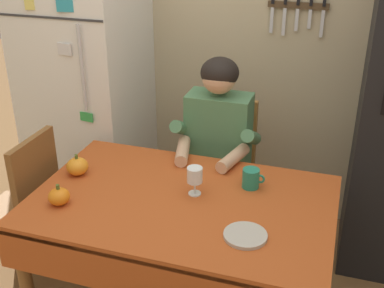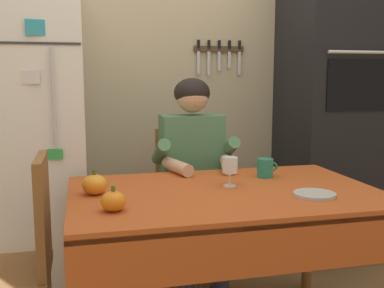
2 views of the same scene
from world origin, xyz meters
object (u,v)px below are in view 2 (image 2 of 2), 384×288
(seated_person, at_px, (195,166))
(pumpkin_medium, at_px, (95,185))
(chair_left_side, at_px, (20,255))
(wine_glass, at_px, (230,166))
(wall_oven, at_px, (331,106))
(chair_behind_person, at_px, (188,196))
(serving_tray, at_px, (315,195))
(refrigerator, at_px, (25,137))
(coffee_mug, at_px, (265,168))
(pumpkin_large, at_px, (113,201))
(dining_table, at_px, (226,209))

(seated_person, relative_size, pumpkin_medium, 11.21)
(pumpkin_medium, bearing_deg, chair_left_side, -169.83)
(chair_left_side, distance_m, wine_glass, 1.00)
(wall_oven, distance_m, chair_behind_person, 1.18)
(wall_oven, height_order, serving_tray, wall_oven)
(refrigerator, bearing_deg, pumpkin_medium, -65.25)
(chair_behind_person, distance_m, seated_person, 0.29)
(chair_behind_person, height_order, seated_person, seated_person)
(coffee_mug, relative_size, pumpkin_medium, 0.99)
(coffee_mug, bearing_deg, pumpkin_medium, -170.60)
(pumpkin_large, xyz_separation_m, pumpkin_medium, (-0.06, 0.27, 0.00))
(wine_glass, bearing_deg, refrigerator, 141.14)
(pumpkin_large, bearing_deg, refrigerator, 111.86)
(refrigerator, height_order, seated_person, refrigerator)
(coffee_mug, bearing_deg, chair_behind_person, 116.27)
(dining_table, distance_m, pumpkin_medium, 0.60)
(dining_table, relative_size, chair_left_side, 1.51)
(chair_behind_person, height_order, pumpkin_large, chair_behind_person)
(refrigerator, xyz_separation_m, serving_tray, (1.29, -1.06, -0.15))
(seated_person, xyz_separation_m, coffee_mug, (0.28, -0.38, 0.05))
(seated_person, xyz_separation_m, pumpkin_large, (-0.52, -0.79, 0.04))
(dining_table, xyz_separation_m, chair_behind_person, (0.00, 0.79, -0.14))
(pumpkin_large, distance_m, pumpkin_medium, 0.28)
(refrigerator, xyz_separation_m, pumpkin_medium, (0.37, -0.80, -0.12))
(refrigerator, height_order, wall_oven, wall_oven)
(chair_behind_person, xyz_separation_m, pumpkin_medium, (-0.59, -0.71, 0.27))
(wall_oven, height_order, chair_left_side, wall_oven)
(wine_glass, xyz_separation_m, pumpkin_medium, (-0.62, 0.00, -0.05))
(chair_behind_person, bearing_deg, pumpkin_large, -118.04)
(seated_person, bearing_deg, chair_left_side, -147.47)
(chair_behind_person, distance_m, coffee_mug, 0.69)
(wall_oven, relative_size, chair_behind_person, 2.26)
(wine_glass, height_order, pumpkin_large, wine_glass)
(dining_table, xyz_separation_m, serving_tray, (0.34, -0.17, 0.09))
(seated_person, height_order, coffee_mug, seated_person)
(dining_table, height_order, coffee_mug, coffee_mug)
(wine_glass, relative_size, serving_tray, 0.77)
(chair_left_side, bearing_deg, chair_behind_person, 40.25)
(wall_oven, bearing_deg, chair_behind_person, -172.91)
(chair_behind_person, xyz_separation_m, chair_left_side, (-0.90, -0.77, 0.00))
(seated_person, height_order, pumpkin_medium, seated_person)
(coffee_mug, relative_size, wine_glass, 0.78)
(chair_behind_person, bearing_deg, seated_person, -90.00)
(dining_table, relative_size, chair_behind_person, 1.51)
(dining_table, height_order, wine_glass, wine_glass)
(wall_oven, height_order, chair_behind_person, wall_oven)
(dining_table, bearing_deg, pumpkin_large, -159.97)
(coffee_mug, bearing_deg, wall_oven, 42.18)
(refrigerator, xyz_separation_m, wall_oven, (2.00, 0.04, 0.15))
(coffee_mug, bearing_deg, chair_left_side, -170.40)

